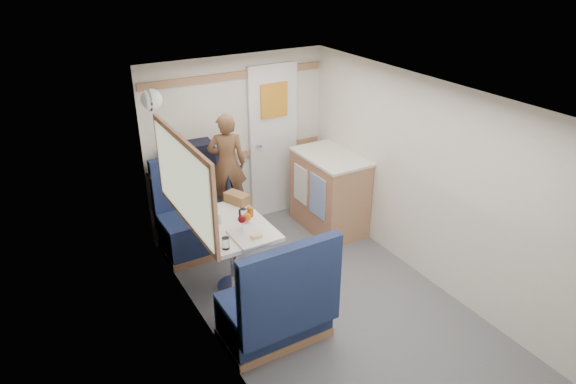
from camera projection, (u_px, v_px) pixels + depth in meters
floor at (349, 323)px, 4.59m from camera, size 4.50×4.50×0.00m
ceiling at (363, 107)px, 3.72m from camera, size 4.50×4.50×0.00m
wall_back at (238, 143)px, 5.91m from camera, size 2.20×0.02×2.00m
wall_left at (231, 265)px, 3.66m from camera, size 0.02×4.50×2.00m
wall_right at (453, 196)px, 4.65m from camera, size 0.02×4.50×2.00m
oak_trim_low at (239, 155)px, 5.96m from camera, size 2.15×0.02×0.08m
oak_trim_high at (235, 75)px, 5.55m from camera, size 2.15×0.02×0.08m
side_window at (183, 182)px, 4.34m from camera, size 0.04×1.30×0.72m
rear_door at (273, 139)px, 6.10m from camera, size 0.62×0.12×1.86m
dinette_table at (233, 238)px, 4.83m from camera, size 0.62×0.92×0.72m
bench_far at (201, 223)px, 5.62m from camera, size 0.90×0.59×1.05m
bench_near at (278, 312)px, 4.28m from camera, size 0.90×0.59×1.05m
ledge at (189, 167)px, 5.57m from camera, size 0.90×0.14×0.04m
dome_light at (151, 99)px, 4.80m from camera, size 0.20×0.20×0.20m
galley_counter at (329, 192)px, 5.97m from camera, size 0.57×0.92×0.92m
person at (227, 163)px, 5.37m from camera, size 0.47×0.39×1.09m
duffel_bag at (189, 154)px, 5.51m from camera, size 0.53×0.28×0.25m
tray at (249, 236)px, 4.54m from camera, size 0.29×0.38×0.02m
orange_fruit at (247, 217)px, 4.76m from camera, size 0.08×0.08×0.08m
cheese_block at (256, 236)px, 4.50m from camera, size 0.10×0.06×0.03m
wine_glass at (242, 220)px, 4.58m from camera, size 0.08×0.08×0.17m
tumbler_left at (226, 243)px, 4.35m from camera, size 0.07×0.07×0.11m
tumbler_right at (243, 214)px, 4.83m from camera, size 0.06×0.06×0.10m
beer_glass at (250, 212)px, 4.88m from camera, size 0.06×0.06×0.09m
pepper_grinder at (240, 214)px, 4.84m from camera, size 0.03×0.03×0.09m
salt_grinder at (219, 219)px, 4.75m from camera, size 0.04×0.04×0.10m
bread_loaf at (237, 198)px, 5.13m from camera, size 0.22×0.28×0.10m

